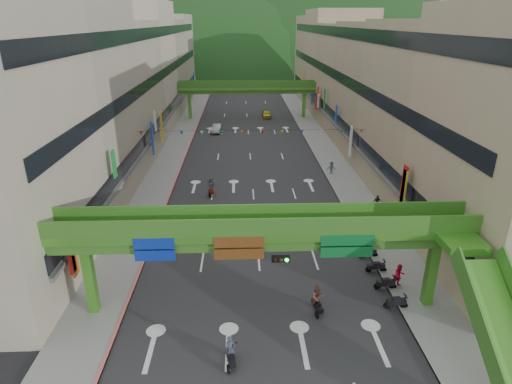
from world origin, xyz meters
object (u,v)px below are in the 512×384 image
(overpass_near, at_px, (279,243))
(scooter_rider_near, at_px, (230,353))
(pedestrian_red, at_px, (399,277))
(car_silver, at_px, (217,128))
(car_yellow, at_px, (266,114))
(scooter_rider_mid, at_px, (318,299))

(overpass_near, xyz_separation_m, scooter_rider_near, (-2.96, -4.38, -4.32))
(overpass_near, xyz_separation_m, pedestrian_red, (8.87, 2.62, -4.34))
(car_silver, distance_m, car_yellow, 14.67)
(scooter_rider_near, relative_size, scooter_rider_mid, 0.93)
(pedestrian_red, bearing_deg, scooter_rider_mid, -172.98)
(car_silver, relative_size, pedestrian_red, 2.42)
(scooter_rider_near, relative_size, car_silver, 0.46)
(scooter_rider_mid, bearing_deg, scooter_rider_near, -141.81)
(scooter_rider_mid, height_order, car_yellow, scooter_rider_mid)
(overpass_near, xyz_separation_m, car_yellow, (2.86, 60.21, -4.53))
(scooter_rider_mid, bearing_deg, pedestrian_red, 22.71)
(scooter_rider_mid, distance_m, car_silver, 49.51)
(scooter_rider_mid, height_order, car_silver, scooter_rider_mid)
(scooter_rider_mid, relative_size, car_silver, 0.49)
(overpass_near, height_order, scooter_rider_mid, overpass_near)
(overpass_near, height_order, car_yellow, overpass_near)
(car_yellow, height_order, pedestrian_red, pedestrian_red)
(overpass_near, relative_size, scooter_rider_mid, 13.59)
(car_yellow, bearing_deg, pedestrian_red, -85.95)
(car_silver, bearing_deg, overpass_near, -77.02)
(scooter_rider_near, distance_m, car_silver, 53.19)
(scooter_rider_mid, height_order, pedestrian_red, scooter_rider_mid)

